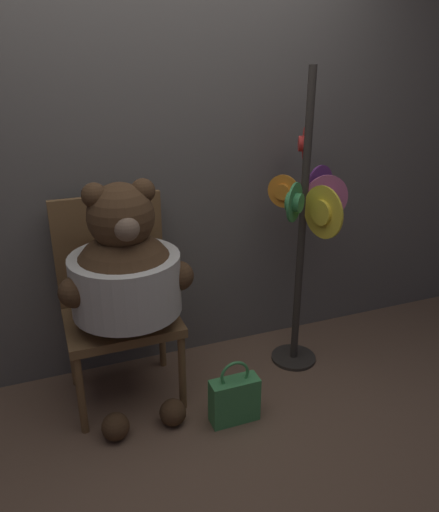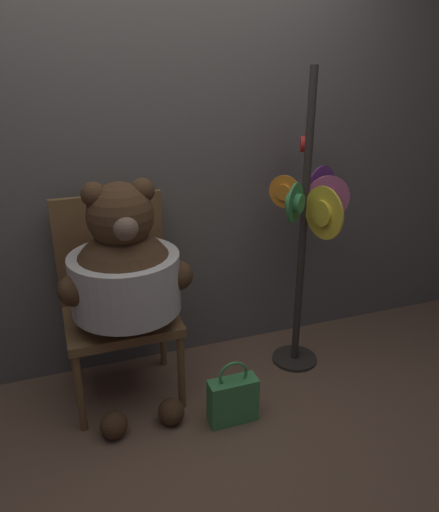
{
  "view_description": "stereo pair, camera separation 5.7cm",
  "coord_description": "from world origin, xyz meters",
  "px_view_note": "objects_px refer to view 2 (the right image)",
  "views": [
    {
      "loc": [
        -0.65,
        -2.04,
        1.84
      ],
      "look_at": [
        0.24,
        0.28,
        0.8
      ],
      "focal_mm": 35.0,
      "sensor_mm": 36.0,
      "label": 1
    },
    {
      "loc": [
        -0.59,
        -2.06,
        1.84
      ],
      "look_at": [
        0.24,
        0.28,
        0.8
      ],
      "focal_mm": 35.0,
      "sensor_mm": 36.0,
      "label": 2
    }
  ],
  "objects_px": {
    "chair": "(117,293)",
    "hat_display_rack": "(309,224)",
    "teddy_bear": "(125,276)",
    "handbag_on_ground": "(233,399)"
  },
  "relations": [
    {
      "from": "chair",
      "to": "hat_display_rack",
      "type": "relative_size",
      "value": 0.64
    },
    {
      "from": "teddy_bear",
      "to": "handbag_on_ground",
      "type": "relative_size",
      "value": 3.46
    },
    {
      "from": "chair",
      "to": "handbag_on_ground",
      "type": "relative_size",
      "value": 3.05
    },
    {
      "from": "teddy_bear",
      "to": "handbag_on_ground",
      "type": "height_order",
      "value": "teddy_bear"
    },
    {
      "from": "handbag_on_ground",
      "to": "teddy_bear",
      "type": "bearing_deg",
      "value": 144.74
    },
    {
      "from": "chair",
      "to": "teddy_bear",
      "type": "bearing_deg",
      "value": -81.35
    },
    {
      "from": "chair",
      "to": "teddy_bear",
      "type": "height_order",
      "value": "teddy_bear"
    },
    {
      "from": "handbag_on_ground",
      "to": "hat_display_rack",
      "type": "bearing_deg",
      "value": 32.16
    },
    {
      "from": "chair",
      "to": "handbag_on_ground",
      "type": "height_order",
      "value": "chair"
    },
    {
      "from": "teddy_bear",
      "to": "chair",
      "type": "bearing_deg",
      "value": 98.65
    }
  ]
}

